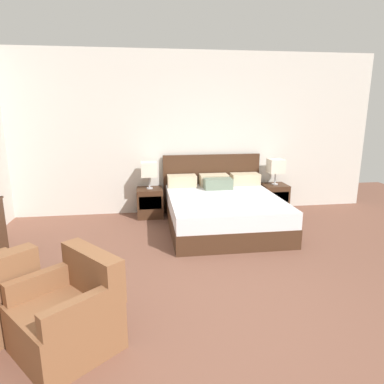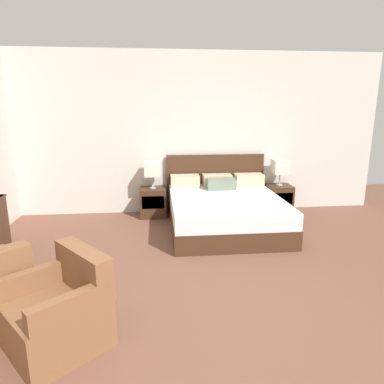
{
  "view_description": "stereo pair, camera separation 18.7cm",
  "coord_description": "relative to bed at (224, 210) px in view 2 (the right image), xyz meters",
  "views": [
    {
      "loc": [
        -0.67,
        -2.54,
        1.88
      ],
      "look_at": [
        -0.03,
        1.94,
        0.75
      ],
      "focal_mm": 32.0,
      "sensor_mm": 36.0,
      "label": 1
    },
    {
      "loc": [
        -0.48,
        -2.56,
        1.88
      ],
      "look_at": [
        -0.03,
        1.94,
        0.75
      ],
      "focal_mm": 32.0,
      "sensor_mm": 36.0,
      "label": 2
    }
  ],
  "objects": [
    {
      "name": "table_lamp_left",
      "position": [
        -1.13,
        0.7,
        0.55
      ],
      "size": [
        0.27,
        0.27,
        0.46
      ],
      "color": "#B7B7BC",
      "rests_on": "nightstand_left"
    },
    {
      "name": "armchair_companion",
      "position": [
        -1.84,
        -2.61,
        -0.01
      ],
      "size": [
        0.97,
        0.96,
        0.76
      ],
      "color": "brown",
      "rests_on": "ground"
    },
    {
      "name": "table_lamp_right",
      "position": [
        1.13,
        0.7,
        0.55
      ],
      "size": [
        0.27,
        0.27,
        0.46
      ],
      "color": "#B7B7BC",
      "rests_on": "nightstand_right"
    },
    {
      "name": "nightstand_right",
      "position": [
        1.13,
        0.7,
        -0.04
      ],
      "size": [
        0.44,
        0.42,
        0.5
      ],
      "color": "#422819",
      "rests_on": "ground"
    },
    {
      "name": "ground_plane",
      "position": [
        -0.55,
        -2.56,
        -0.29
      ],
      "size": [
        10.58,
        10.58,
        0.0
      ],
      "primitive_type": "plane",
      "color": "brown"
    },
    {
      "name": "wall_back",
      "position": [
        -0.55,
        1.0,
        1.12
      ],
      "size": [
        7.06,
        0.06,
        2.82
      ],
      "primitive_type": "cube",
      "color": "beige",
      "rests_on": "ground"
    },
    {
      "name": "nightstand_left",
      "position": [
        -1.13,
        0.7,
        -0.04
      ],
      "size": [
        0.44,
        0.42,
        0.5
      ],
      "color": "#422819",
      "rests_on": "ground"
    },
    {
      "name": "bed",
      "position": [
        0.0,
        0.0,
        0.0
      ],
      "size": [
        1.77,
        1.98,
        1.05
      ],
      "color": "#422819",
      "rests_on": "ground"
    }
  ]
}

